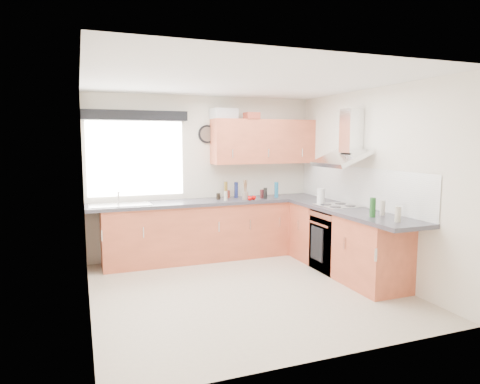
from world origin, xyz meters
name	(u,v)px	position (x,y,z in m)	size (l,w,h in m)	color
ground_plane	(245,290)	(0.00, 0.00, 0.00)	(3.60, 3.60, 0.00)	beige
ceiling	(246,81)	(0.00, 0.00, 2.50)	(3.60, 3.60, 0.02)	white
wall_back	(204,177)	(0.00, 1.80, 1.25)	(3.60, 0.02, 2.50)	silver
wall_front	(328,212)	(0.00, -1.80, 1.25)	(3.60, 0.02, 2.50)	silver
wall_left	(85,195)	(-1.80, 0.00, 1.25)	(0.02, 3.60, 2.50)	silver
wall_right	(371,183)	(1.80, 0.00, 1.25)	(0.02, 3.60, 2.50)	silver
window	(136,159)	(-1.05, 1.79, 1.55)	(1.40, 0.02, 1.10)	silver
window_blind	(135,115)	(-1.05, 1.70, 2.18)	(1.50, 0.18, 0.14)	black
splashback	(356,186)	(1.79, 0.30, 1.18)	(0.01, 3.00, 0.54)	white
base_cab_back	(204,231)	(-0.10, 1.51, 0.43)	(3.00, 0.58, 0.86)	#AF5033
base_cab_corner	(296,224)	(1.50, 1.50, 0.43)	(0.60, 0.60, 0.86)	#AF5033
base_cab_right	(344,242)	(1.51, 0.15, 0.43)	(0.58, 2.10, 0.86)	#AF5033
worktop_back	(210,202)	(0.00, 1.50, 0.89)	(3.60, 0.62, 0.05)	#323038
worktop_right	(351,211)	(1.50, 0.00, 0.89)	(0.62, 2.42, 0.05)	#323038
sink	(120,202)	(-1.33, 1.50, 0.95)	(0.84, 0.46, 0.10)	silver
oven	(337,240)	(1.50, 0.30, 0.42)	(0.56, 0.58, 0.85)	black
hob_plate	(338,206)	(1.50, 0.30, 0.92)	(0.52, 0.52, 0.01)	silver
extractor_hood	(346,144)	(1.60, 0.30, 1.77)	(0.52, 0.78, 0.66)	silver
upper_cabinets	(264,142)	(0.95, 1.62, 1.80)	(1.70, 0.35, 0.70)	#AF5033
washing_machine	(200,235)	(-0.15, 1.52, 0.38)	(0.52, 0.50, 0.76)	silver
wall_clock	(207,134)	(0.05, 1.76, 1.92)	(0.28, 0.28, 0.04)	black
casserole	(223,114)	(0.30, 1.72, 2.23)	(0.39, 0.28, 0.16)	silver
storage_box	(252,116)	(0.70, 1.52, 2.20)	(0.22, 0.18, 0.10)	#9F3B28
utensil_pot	(245,196)	(0.53, 1.35, 0.97)	(0.09, 0.09, 0.13)	#786759
kitchen_roll	(321,196)	(1.35, 0.51, 1.03)	(0.11, 0.11, 0.24)	silver
tomato_cluster	(250,198)	(0.59, 1.30, 0.94)	(0.15, 0.15, 0.07)	#C30403
jar_0	(228,194)	(0.35, 1.65, 0.97)	(0.07, 0.07, 0.12)	maroon
jar_1	(262,194)	(0.84, 1.44, 0.98)	(0.06, 0.06, 0.14)	#4C1B1D
jar_2	(236,190)	(0.48, 1.64, 1.03)	(0.06, 0.06, 0.25)	navy
jar_3	(265,193)	(0.87, 1.36, 1.00)	(0.06, 0.06, 0.17)	black
jar_4	(276,190)	(1.10, 1.44, 1.03)	(0.06, 0.06, 0.24)	#1D638B
jar_5	(226,196)	(0.22, 1.40, 0.98)	(0.05, 0.05, 0.14)	#B7AF9C
jar_6	(218,196)	(0.15, 1.53, 0.96)	(0.06, 0.06, 0.10)	black
jar_7	(226,190)	(0.32, 1.68, 1.04)	(0.06, 0.06, 0.26)	brown
bottle_0	(373,207)	(1.41, -0.56, 1.03)	(0.07, 0.07, 0.23)	#1E5420
bottle_1	(383,208)	(1.60, -0.51, 1.00)	(0.06, 0.06, 0.18)	#C0B3A4
bottle_2	(398,214)	(1.47, -0.92, 1.00)	(0.07, 0.07, 0.18)	#BCB5A0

